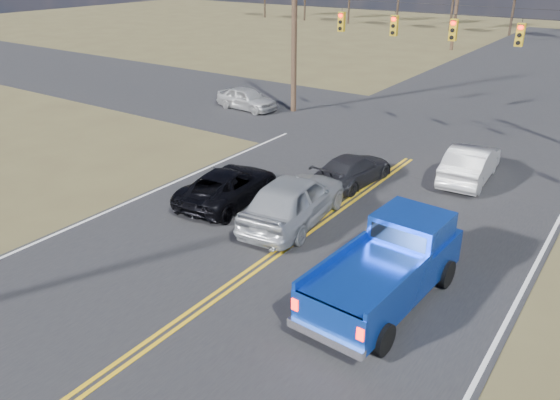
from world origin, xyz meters
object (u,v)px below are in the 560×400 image
Objects in this scene: white_car_queue at (470,163)px; cross_car_west at (247,99)px; silver_suv at (294,199)px; black_suv at (228,185)px; pickup_truck at (388,267)px; dgrey_car_queue at (353,169)px.

cross_car_west is (-14.52, 3.68, -0.08)m from white_car_queue.
silver_suv is at bearing 59.00° from white_car_queue.
black_suv is 9.98m from white_car_queue.
dgrey_car_queue is (-4.63, 6.81, -0.41)m from pickup_truck.
silver_suv is 1.33× the size of cross_car_west.
pickup_truck is 1.26× the size of white_car_queue.
cross_car_west reaches higher than black_suv.
pickup_truck is at bearing 128.66° from dgrey_car_queue.
pickup_truck reaches higher than dgrey_car_queue.
white_car_queue reaches higher than cross_car_west.
pickup_truck reaches higher than cross_car_west.
cross_car_west is at bearing -27.68° from dgrey_car_queue.
white_car_queue is at bearing -139.33° from black_suv.
black_suv is 1.03× the size of white_car_queue.
dgrey_car_queue is 12.68m from cross_car_west.
cross_car_west is at bearing -52.83° from silver_suv.
silver_suv is 3.00m from black_suv.
white_car_queue reaches higher than dgrey_car_queue.
cross_car_west is (-7.75, 11.00, 0.01)m from black_suv.
pickup_truck is 5.26m from silver_suv.
pickup_truck is 8.05m from black_suv.
dgrey_car_queue is at bearing -118.28° from cross_car_west.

